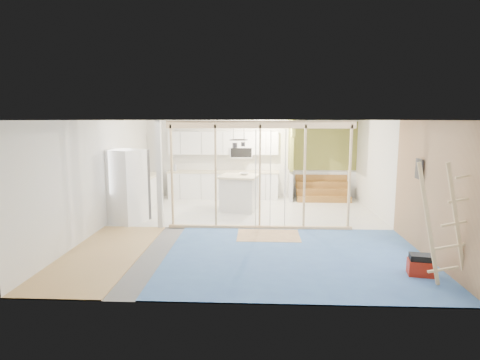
{
  "coord_description": "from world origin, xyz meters",
  "views": [
    {
      "loc": [
        0.27,
        -9.38,
        2.61
      ],
      "look_at": [
        -0.2,
        0.6,
        1.1
      ],
      "focal_mm": 30.0,
      "sensor_mm": 36.0,
      "label": 1
    }
  ],
  "objects_px": {
    "toolbox": "(420,266)",
    "ladder": "(446,224)",
    "fridge": "(126,187)",
    "island": "(239,193)"
  },
  "relations": [
    {
      "from": "toolbox",
      "to": "ladder",
      "type": "distance_m",
      "value": 0.93
    },
    {
      "from": "fridge",
      "to": "island",
      "type": "distance_m",
      "value": 3.21
    },
    {
      "from": "toolbox",
      "to": "ladder",
      "type": "xyz_separation_m",
      "value": [
        0.19,
        -0.39,
        0.82
      ]
    },
    {
      "from": "toolbox",
      "to": "ladder",
      "type": "height_order",
      "value": "ladder"
    },
    {
      "from": "toolbox",
      "to": "island",
      "type": "bearing_deg",
      "value": 135.06
    },
    {
      "from": "fridge",
      "to": "toolbox",
      "type": "xyz_separation_m",
      "value": [
        6.09,
        -3.26,
        -0.76
      ]
    },
    {
      "from": "island",
      "to": "toolbox",
      "type": "bearing_deg",
      "value": -45.13
    },
    {
      "from": "island",
      "to": "ladder",
      "type": "height_order",
      "value": "ladder"
    },
    {
      "from": "toolbox",
      "to": "ladder",
      "type": "relative_size",
      "value": 0.23
    },
    {
      "from": "fridge",
      "to": "ladder",
      "type": "distance_m",
      "value": 7.27
    }
  ]
}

